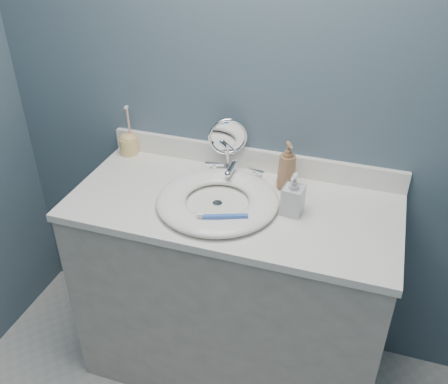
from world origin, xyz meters
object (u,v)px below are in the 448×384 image
at_px(makeup_mirror, 228,143).
at_px(toothbrush_holder, 129,143).
at_px(soap_bottle_amber, 287,166).
at_px(soap_bottle_clear, 293,194).

xyz_separation_m(makeup_mirror, toothbrush_holder, (-0.45, 0.00, -0.08)).
relative_size(soap_bottle_amber, soap_bottle_clear, 1.22).
relative_size(soap_bottle_clear, toothbrush_holder, 0.71).
height_order(makeup_mirror, toothbrush_holder, makeup_mirror).
distance_m(makeup_mirror, soap_bottle_amber, 0.26).
bearing_deg(makeup_mirror, toothbrush_holder, 156.59).
relative_size(makeup_mirror, toothbrush_holder, 1.04).
height_order(soap_bottle_clear, toothbrush_holder, toothbrush_holder).
xyz_separation_m(makeup_mirror, soap_bottle_amber, (0.25, -0.06, -0.03)).
distance_m(makeup_mirror, soap_bottle_clear, 0.38).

